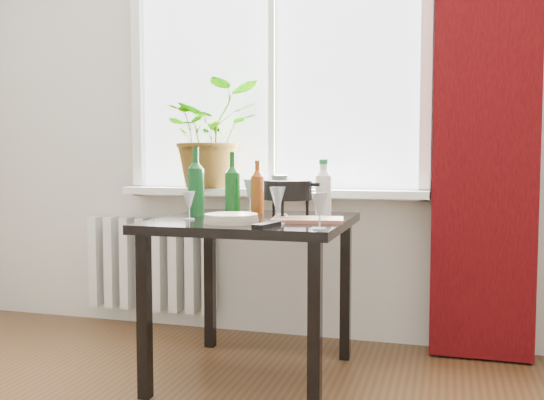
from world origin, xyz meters
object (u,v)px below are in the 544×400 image
(wineglass_front_right, at_px, (277,205))
(tv_remote, at_px, (267,225))
(radiator, at_px, (151,264))
(potted_plant, at_px, (211,135))
(wine_bottle_right, at_px, (232,184))
(wineglass_front_left, at_px, (189,205))
(table, at_px, (254,238))
(plate_stack, at_px, (231,218))
(fondue_pot, at_px, (288,199))
(bottle_amber, at_px, (257,186))
(wineglass_back_center, at_px, (280,195))
(wineglass_back_left, at_px, (250,196))
(cleaning_bottle, at_px, (323,187))
(wine_bottle_left, at_px, (196,181))
(wineglass_far_right, at_px, (320,211))
(cutting_board, at_px, (308,220))

(wineglass_front_right, height_order, tv_remote, wineglass_front_right)
(radiator, relative_size, tv_remote, 5.01)
(tv_remote, bearing_deg, potted_plant, 135.73)
(tv_remote, bearing_deg, wine_bottle_right, 139.26)
(wineglass_front_left, bearing_deg, table, 29.45)
(plate_stack, distance_m, fondue_pot, 0.34)
(bottle_amber, bearing_deg, wineglass_back_center, -29.09)
(plate_stack, height_order, tv_remote, plate_stack)
(wine_bottle_right, xyz_separation_m, wineglass_back_left, (0.02, 0.20, -0.07))
(wineglass_back_left, xyz_separation_m, plate_stack, (0.07, -0.47, -0.07))
(cleaning_bottle, height_order, wineglass_front_right, cleaning_bottle)
(radiator, height_order, wineglass_front_right, wineglass_front_right)
(potted_plant, distance_m, tv_remote, 1.19)
(potted_plant, xyz_separation_m, wineglass_front_right, (0.63, -0.84, -0.33))
(bottle_amber, bearing_deg, potted_plant, 135.81)
(potted_plant, relative_size, bottle_amber, 2.23)
(radiator, bearing_deg, table, -36.54)
(wine_bottle_right, xyz_separation_m, wineglass_back_center, (0.20, 0.10, -0.05))
(wineglass_front_right, bearing_deg, wine_bottle_left, 151.75)
(plate_stack, distance_m, tv_remote, 0.22)
(wineglass_far_right, xyz_separation_m, cutting_board, (-0.11, 0.26, -0.06))
(radiator, height_order, cutting_board, cutting_board)
(potted_plant, bearing_deg, wineglass_back_center, -40.92)
(bottle_amber, distance_m, tv_remote, 0.61)
(wineglass_far_right, bearing_deg, wineglass_back_left, 128.59)
(wine_bottle_left, bearing_deg, fondue_pot, 4.82)
(cleaning_bottle, bearing_deg, wineglass_front_left, -145.96)
(wine_bottle_left, xyz_separation_m, wineglass_far_right, (0.68, -0.38, -0.09))
(table, height_order, wineglass_back_center, wineglass_back_center)
(radiator, relative_size, wineglass_back_center, 4.02)
(fondue_pot, bearing_deg, wine_bottle_left, -173.84)
(table, relative_size, wineglass_back_left, 4.93)
(radiator, xyz_separation_m, wine_bottle_left, (0.55, -0.60, 0.53))
(wineglass_front_right, distance_m, tv_remote, 0.13)
(fondue_pot, bearing_deg, tv_remote, -86.16)
(wine_bottle_left, bearing_deg, cutting_board, -11.17)
(table, bearing_deg, wine_bottle_left, 173.71)
(potted_plant, bearing_deg, plate_stack, -63.14)
(wine_bottle_right, distance_m, tv_remote, 0.50)
(wine_bottle_right, bearing_deg, cutting_board, -19.07)
(wine_bottle_right, relative_size, plate_stack, 1.30)
(wine_bottle_right, relative_size, wineglass_front_left, 2.38)
(cleaning_bottle, bearing_deg, radiator, 159.86)
(wineglass_front_left, height_order, fondue_pot, fondue_pot)
(wineglass_front_left, distance_m, tv_remote, 0.46)
(potted_plant, xyz_separation_m, wineglass_back_center, (0.53, -0.46, -0.31))
(potted_plant, height_order, tv_remote, potted_plant)
(wine_bottle_left, bearing_deg, potted_plant, 104.77)
(wineglass_far_right, distance_m, tv_remote, 0.23)
(plate_stack, bearing_deg, wineglass_front_left, 162.35)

